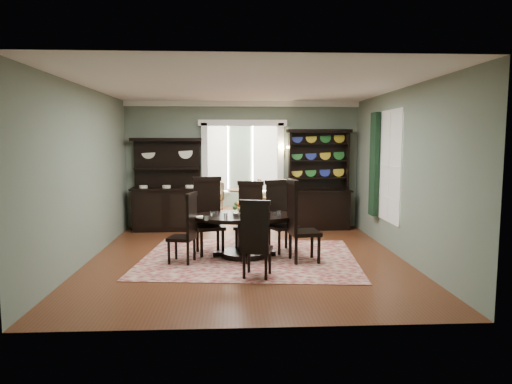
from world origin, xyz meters
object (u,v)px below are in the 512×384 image
(welsh_dresser, at_px, (318,193))
(parlor_table, at_px, (243,199))
(dining_table, at_px, (244,228))
(sideboard, at_px, (167,198))

(welsh_dresser, relative_size, parlor_table, 2.87)
(dining_table, bearing_deg, sideboard, 120.81)
(dining_table, height_order, welsh_dresser, welsh_dresser)
(dining_table, xyz_separation_m, sideboard, (-1.73, 2.57, 0.22))
(sideboard, xyz_separation_m, welsh_dresser, (3.56, -0.00, 0.10))
(sideboard, height_order, parlor_table, sideboard)
(dining_table, height_order, sideboard, sideboard)
(dining_table, distance_m, welsh_dresser, 3.17)
(welsh_dresser, distance_m, parlor_table, 2.55)
(sideboard, bearing_deg, welsh_dresser, -0.84)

